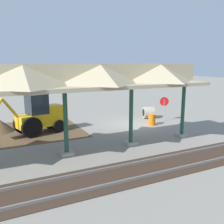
{
  "coord_description": "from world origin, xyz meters",
  "views": [
    {
      "loc": [
        10.31,
        16.92,
        4.97
      ],
      "look_at": [
        2.9,
        1.67,
        1.6
      ],
      "focal_mm": 40.0,
      "sensor_mm": 36.0,
      "label": 1
    }
  ],
  "objects": [
    {
      "name": "stop_sign",
      "position": [
        -2.85,
        0.02,
        1.5
      ],
      "size": [
        0.68,
        0.39,
        2.1
      ],
      "color": "gray",
      "rests_on": "ground"
    },
    {
      "name": "traffic_barrel",
      "position": [
        -1.14,
        0.71,
        0.45
      ],
      "size": [
        0.56,
        0.56,
        0.9
      ],
      "primitive_type": "cylinder",
      "color": "orange",
      "rests_on": "ground"
    },
    {
      "name": "dirt_mound",
      "position": [
        9.95,
        -2.61,
        0.0
      ],
      "size": [
        4.06,
        4.06,
        1.72
      ],
      "primitive_type": "cone",
      "color": "brown",
      "rests_on": "ground"
    },
    {
      "name": "backhoe",
      "position": [
        7.49,
        -0.86,
        1.27
      ],
      "size": [
        5.3,
        2.55,
        2.82
      ],
      "color": "#EAB214",
      "rests_on": "ground"
    },
    {
      "name": "ground_plane",
      "position": [
        0.0,
        0.0,
        0.0
      ],
      "size": [
        120.0,
        120.0,
        0.0
      ],
      "primitive_type": "plane",
      "color": "gray"
    },
    {
      "name": "rail_tracks",
      "position": [
        0.0,
        7.7,
        0.03
      ],
      "size": [
        60.0,
        2.58,
        0.15
      ],
      "color": "slate",
      "rests_on": "ground"
    },
    {
      "name": "concrete_pipe",
      "position": [
        -2.33,
        -1.57,
        0.53
      ],
      "size": [
        1.17,
        1.27,
        1.05
      ],
      "color": "#9E9384",
      "rests_on": "ground"
    },
    {
      "name": "dirt_work_zone",
      "position": [
        8.65,
        -1.75,
        0.0
      ],
      "size": [
        8.61,
        7.0,
        0.01
      ],
      "primitive_type": "cube",
      "color": "brown",
      "rests_on": "ground"
    }
  ]
}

